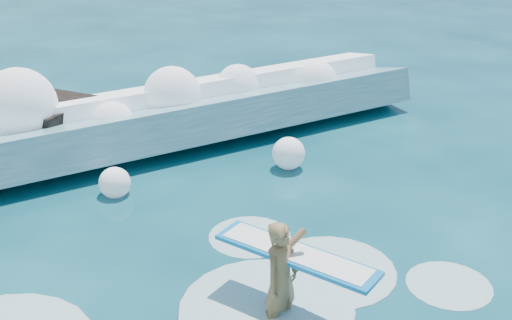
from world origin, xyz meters
name	(u,v)px	position (x,y,z in m)	size (l,w,h in m)	color
ground	(239,291)	(0.00, 0.00, 0.00)	(200.00, 200.00, 0.00)	#083542
breaking_wave	(68,137)	(-0.86, 6.59, 0.55)	(18.42, 2.85, 1.59)	teal
surfer_with_board	(285,274)	(0.31, -0.85, 0.70)	(1.62, 3.01, 1.90)	olive
wave_spray	(22,125)	(-1.83, 6.59, 1.04)	(15.01, 4.88, 2.27)	white
surf_foam	(195,318)	(-0.91, -0.28, 0.00)	(8.85, 5.01, 0.14)	silver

